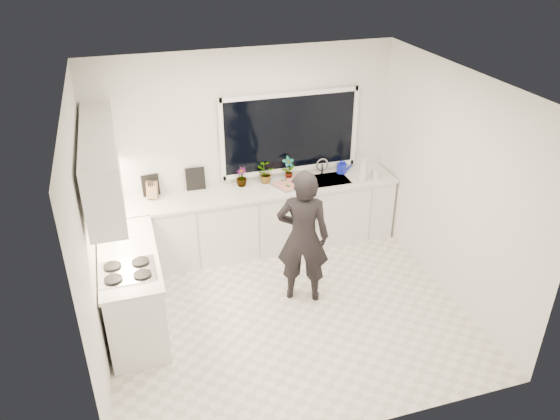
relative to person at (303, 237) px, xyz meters
name	(u,v)px	position (x,y,z in m)	size (l,w,h in m)	color
floor	(286,313)	(-0.28, -0.25, -0.85)	(4.00, 3.50, 0.02)	beige
wall_back	(246,151)	(-0.28, 1.51, 0.51)	(4.00, 0.02, 2.70)	white
wall_left	(87,241)	(-2.29, -0.25, 0.51)	(0.02, 3.50, 2.70)	white
wall_right	(453,187)	(1.73, -0.25, 0.51)	(0.02, 3.50, 2.70)	white
ceiling	(287,84)	(-0.28, -0.25, 1.87)	(4.00, 3.50, 0.02)	white
window	(290,133)	(0.32, 1.48, 0.71)	(1.80, 0.02, 1.00)	black
base_cabinets_back	(254,221)	(-0.28, 1.20, -0.40)	(3.92, 0.58, 0.88)	white
base_cabinets_left	(133,290)	(-1.95, 0.10, -0.40)	(0.58, 1.60, 0.88)	white
countertop_back	(253,191)	(-0.28, 1.19, 0.06)	(3.94, 0.62, 0.04)	silver
countertop_left	(128,255)	(-1.95, 0.10, 0.06)	(0.62, 1.60, 0.04)	silver
upper_cabinets	(101,162)	(-2.07, 0.45, 1.01)	(0.34, 2.10, 0.70)	white
sink	(327,183)	(0.77, 1.20, 0.03)	(0.58, 0.42, 0.14)	silver
faucet	(322,167)	(0.77, 1.40, 0.19)	(0.03, 0.03, 0.22)	silver
stovetop	(127,271)	(-1.97, -0.25, 0.10)	(0.56, 0.48, 0.03)	black
person	(303,237)	(0.00, 0.00, 0.00)	(0.61, 0.40, 1.67)	black
pizza_tray	(292,184)	(0.25, 1.17, 0.10)	(0.47, 0.35, 0.03)	#BABABF
pizza	(292,183)	(0.25, 1.17, 0.12)	(0.43, 0.31, 0.01)	#B52D18
watering_can	(342,168)	(1.05, 1.36, 0.15)	(0.14, 0.14, 0.13)	#121DB0
paper_towel_roll	(105,196)	(-2.13, 1.30, 0.21)	(0.11, 0.11, 0.26)	silver
knife_block	(152,190)	(-1.56, 1.34, 0.19)	(0.13, 0.10, 0.22)	#A37F4C
utensil_crock	(108,229)	(-2.13, 0.55, 0.16)	(0.13, 0.13, 0.16)	#ACABB0
picture_frame_large	(151,185)	(-1.57, 1.44, 0.22)	(0.22, 0.02, 0.28)	black
picture_frame_small	(195,179)	(-0.99, 1.44, 0.23)	(0.25, 0.02, 0.30)	black
herb_plants	(267,173)	(-0.04, 1.36, 0.22)	(0.85, 0.31, 0.33)	#26662D
soap_bottles	(366,170)	(1.27, 1.05, 0.23)	(0.30, 0.14, 0.32)	#D8BF66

